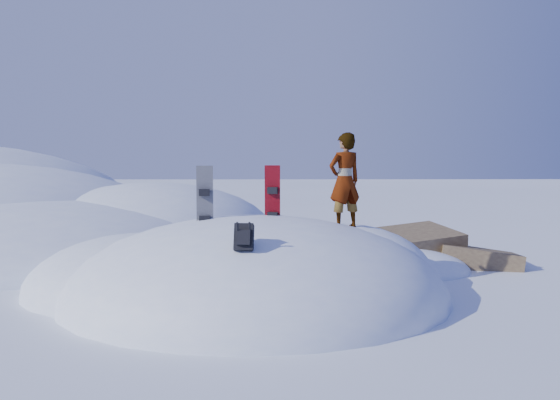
{
  "coord_description": "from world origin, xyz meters",
  "views": [
    {
      "loc": [
        0.31,
        -9.8,
        2.52
      ],
      "look_at": [
        0.46,
        0.3,
        1.77
      ],
      "focal_mm": 35.0,
      "sensor_mm": 36.0,
      "label": 1
    }
  ],
  "objects_px": {
    "snowboard_dark": "(205,209)",
    "person": "(345,181)",
    "backpack": "(244,237)",
    "snowboard_red": "(272,206)"
  },
  "relations": [
    {
      "from": "snowboard_red",
      "to": "backpack",
      "type": "xyz_separation_m",
      "value": [
        -0.43,
        -2.19,
        -0.28
      ]
    },
    {
      "from": "backpack",
      "to": "person",
      "type": "bearing_deg",
      "value": 56.14
    },
    {
      "from": "snowboard_dark",
      "to": "backpack",
      "type": "height_order",
      "value": "snowboard_dark"
    },
    {
      "from": "person",
      "to": "snowboard_red",
      "type": "bearing_deg",
      "value": -18.11
    },
    {
      "from": "snowboard_dark",
      "to": "backpack",
      "type": "bearing_deg",
      "value": -71.61
    },
    {
      "from": "snowboard_red",
      "to": "person",
      "type": "height_order",
      "value": "person"
    },
    {
      "from": "snowboard_dark",
      "to": "person",
      "type": "relative_size",
      "value": 0.88
    },
    {
      "from": "snowboard_red",
      "to": "snowboard_dark",
      "type": "relative_size",
      "value": 0.97
    },
    {
      "from": "backpack",
      "to": "person",
      "type": "relative_size",
      "value": 0.26
    },
    {
      "from": "snowboard_dark",
      "to": "snowboard_red",
      "type": "bearing_deg",
      "value": 11.98
    }
  ]
}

